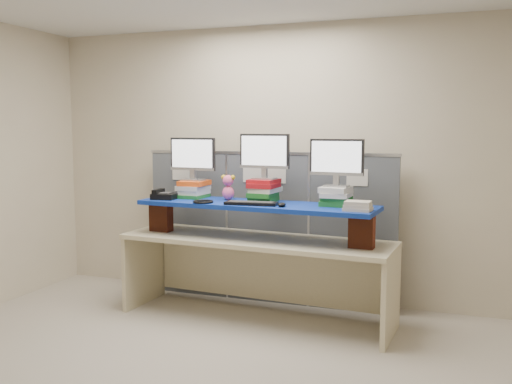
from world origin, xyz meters
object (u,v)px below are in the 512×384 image
at_px(blue_board, 256,205).
at_px(monitor_left, 193,156).
at_px(monitor_center, 264,154).
at_px(keyboard, 251,203).
at_px(desk, 256,254).
at_px(desk_phone, 164,195).
at_px(monitor_right, 337,160).

xyz_separation_m(blue_board, monitor_left, (-0.71, 0.17, 0.42)).
xyz_separation_m(monitor_left, monitor_center, (0.75, -0.05, 0.04)).
distance_m(monitor_center, keyboard, 0.50).
height_order(desk, desk_phone, desk_phone).
bearing_deg(blue_board, keyboard, -84.95).
distance_m(monitor_left, monitor_right, 1.44).
height_order(monitor_right, desk_phone, monitor_right).
bearing_deg(monitor_right, blue_board, -170.58).
relative_size(monitor_center, monitor_right, 1.00).
distance_m(blue_board, keyboard, 0.14).
height_order(blue_board, monitor_center, monitor_center).
xyz_separation_m(monitor_center, monitor_right, (0.68, -0.04, -0.04)).
distance_m(monitor_right, keyboard, 0.84).
relative_size(monitor_left, desk_phone, 2.03).
bearing_deg(keyboard, monitor_left, 152.37).
bearing_deg(keyboard, monitor_right, 10.98).
distance_m(blue_board, monitor_left, 0.85).
height_order(desk, blue_board, blue_board).
relative_size(blue_board, desk_phone, 9.33).
relative_size(monitor_center, desk_phone, 2.03).
bearing_deg(monitor_left, monitor_center, 0.00).
distance_m(desk, blue_board, 0.46).
xyz_separation_m(desk, keyboard, (0.00, -0.13, 0.49)).
height_order(desk, keyboard, keyboard).
bearing_deg(monitor_left, desk, -9.32).
distance_m(desk, monitor_right, 1.14).
relative_size(blue_board, monitor_right, 4.60).
xyz_separation_m(desk, desk_phone, (-0.93, -0.03, 0.51)).
bearing_deg(desk_phone, blue_board, -2.88).
height_order(blue_board, desk_phone, desk_phone).
distance_m(keyboard, desk_phone, 0.93).
xyz_separation_m(desk, monitor_right, (0.72, 0.07, 0.88)).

